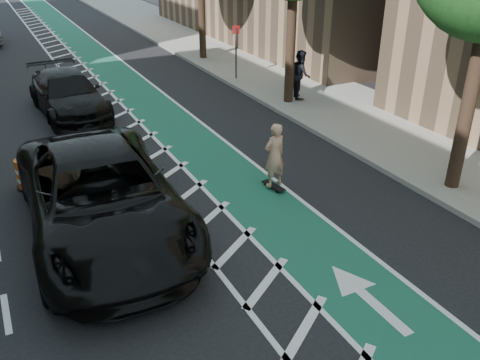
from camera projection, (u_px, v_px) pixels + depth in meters
ground at (171, 266)px, 10.62m from camera, size 120.00×120.00×0.00m
bike_lane at (154, 108)px, 19.80m from camera, size 2.00×90.00×0.01m
buffer_strip at (116, 114)px, 19.19m from camera, size 1.40×90.00×0.01m
sidewalk_right at (295, 85)px, 22.42m from camera, size 5.00×90.00×0.15m
curb_right at (246, 93)px, 21.42m from camera, size 0.12×90.00×0.16m
sign_post at (236, 52)px, 22.66m from camera, size 0.35×0.08×2.47m
skateboard at (273, 186)px, 13.72m from camera, size 0.33×0.80×0.11m
skateboarder at (274, 155)px, 13.32m from camera, size 0.70×0.51×1.76m
suv_near at (102, 197)px, 11.32m from camera, size 3.49×7.10×1.94m
suv_far at (68, 94)px, 18.91m from camera, size 2.46×5.44×1.55m
pedestrian at (301, 74)px, 20.13m from camera, size 1.01×1.13×1.91m
barrel_a at (26, 174)px, 13.64m from camera, size 0.61×0.61×0.83m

